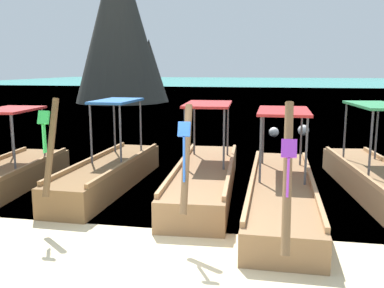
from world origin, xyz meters
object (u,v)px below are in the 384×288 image
longtail_boat_green_ribbon (109,173)px  karst_rock (121,24)px  longtail_boat_pink_ribbon (384,186)px  longtail_boat_violet_ribbon (281,191)px  mooring_buoy_near (303,130)px  longtail_boat_blue_ribbon (205,177)px  mooring_buoy_far (274,132)px  longtail_boat_red_ribbon (1,177)px

longtail_boat_green_ribbon → karst_rock: karst_rock is taller
longtail_boat_pink_ribbon → longtail_boat_violet_ribbon: bearing=-161.6°
mooring_buoy_near → longtail_boat_pink_ribbon: bearing=-83.1°
longtail_boat_green_ribbon → longtail_boat_violet_ribbon: longtail_boat_violet_ribbon is taller
longtail_boat_violet_ribbon → karst_rock: (-12.96, 26.31, 6.19)m
longtail_boat_violet_ribbon → mooring_buoy_near: bearing=83.6°
longtail_boat_violet_ribbon → longtail_boat_pink_ribbon: bearing=18.4°
longtail_boat_blue_ribbon → mooring_buoy_near: 9.72m
karst_rock → longtail_boat_blue_ribbon: bearing=-66.4°
longtail_boat_blue_ribbon → mooring_buoy_far: longtail_boat_blue_ribbon is taller
longtail_boat_red_ribbon → longtail_boat_green_ribbon: (2.46, 0.76, 0.05)m
longtail_boat_pink_ribbon → mooring_buoy_far: bearing=105.4°
longtail_boat_green_ribbon → longtail_boat_pink_ribbon: (6.45, 0.09, -0.02)m
longtail_boat_red_ribbon → longtail_boat_blue_ribbon: (4.86, 0.85, 0.03)m
longtail_boat_green_ribbon → karst_rock: size_ratio=0.40×
longtail_boat_blue_ribbon → longtail_boat_pink_ribbon: 4.05m
longtail_boat_red_ribbon → karst_rock: size_ratio=0.42×
longtail_boat_red_ribbon → karst_rock: 27.85m
longtail_boat_violet_ribbon → mooring_buoy_far: 9.46m
longtail_boat_green_ribbon → mooring_buoy_near: bearing=60.4°
longtail_boat_blue_ribbon → karst_rock: karst_rock is taller
longtail_boat_violet_ribbon → longtail_boat_green_ribbon: bearing=171.1°
longtail_boat_violet_ribbon → mooring_buoy_far: bearing=90.9°
longtail_boat_pink_ribbon → karst_rock: karst_rock is taller
longtail_boat_pink_ribbon → mooring_buoy_near: 9.34m
mooring_buoy_near → karst_rock: bearing=130.8°
longtail_boat_violet_ribbon → longtail_boat_pink_ribbon: (2.25, 0.75, 0.02)m
longtail_boat_violet_ribbon → mooring_buoy_near: 10.08m
longtail_boat_violet_ribbon → longtail_boat_red_ribbon: bearing=-179.1°
longtail_boat_green_ribbon → mooring_buoy_far: bearing=65.3°
longtail_boat_blue_ribbon → mooring_buoy_far: size_ratio=14.82×
mooring_buoy_near → mooring_buoy_far: size_ratio=1.15×
longtail_boat_pink_ribbon → karst_rock: 30.38m
karst_rock → longtail_boat_green_ribbon: bearing=-71.1°
longtail_boat_pink_ribbon → karst_rock: size_ratio=0.51×
longtail_boat_green_ribbon → longtail_boat_violet_ribbon: 4.25m
karst_rock → mooring_buoy_far: size_ratio=31.99×
longtail_boat_green_ribbon → longtail_boat_pink_ribbon: longtail_boat_pink_ribbon is taller
longtail_boat_blue_ribbon → longtail_boat_violet_ribbon: size_ratio=0.90×
longtail_boat_pink_ribbon → mooring_buoy_near: (-1.13, 9.27, -0.12)m
longtail_boat_pink_ribbon → mooring_buoy_far: 9.03m
longtail_boat_green_ribbon → longtail_boat_violet_ribbon: bearing=-8.9°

